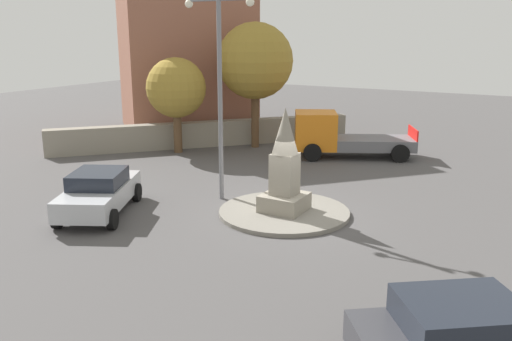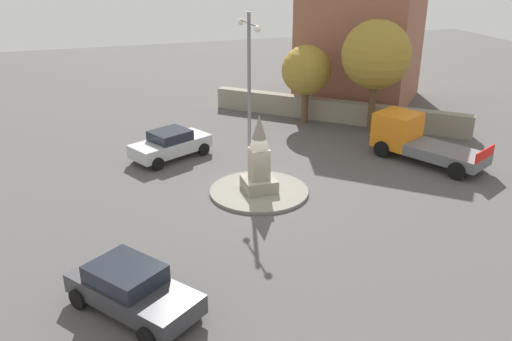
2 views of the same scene
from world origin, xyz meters
name	(u,v)px [view 2 (image 2 of 2)]	position (x,y,z in m)	size (l,w,h in m)	color
ground_plane	(259,193)	(0.00, 0.00, 0.00)	(80.00, 80.00, 0.00)	#4F4C4C
traffic_island	(259,191)	(0.00, 0.00, 0.07)	(4.33, 4.33, 0.14)	gray
monument	(259,159)	(0.00, 0.00, 1.57)	(1.37, 1.37, 3.42)	gray
streetlamp	(249,79)	(-2.73, 0.42, 4.43)	(2.70, 0.28, 7.37)	slate
car_silver_far_side	(171,144)	(-5.36, -2.95, 0.75)	(3.36, 4.41, 1.45)	#B7BABF
car_dark_grey_near_island	(132,288)	(6.66, -6.13, 0.75)	(4.42, 3.90, 1.45)	#38383D
truck_orange_parked_left	(416,139)	(-1.48, 8.78, 1.02)	(5.89, 4.25, 2.16)	orange
stone_boundary_wall	(335,111)	(-8.45, 7.72, 0.65)	(15.95, 0.70, 1.31)	gray
corner_building	(362,30)	(-12.43, 11.34, 4.77)	(7.02, 7.76, 9.54)	#935B47
tree_near_wall	(376,55)	(-6.09, 8.82, 4.41)	(3.85, 3.85, 6.35)	brown
tree_mid_cluster	(306,71)	(-8.82, 5.83, 3.19)	(2.92, 2.92, 4.68)	brown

